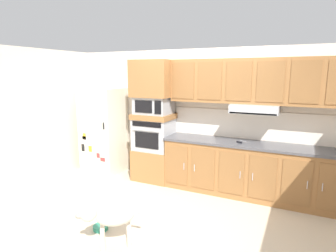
% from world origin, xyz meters
% --- Properties ---
extents(ground_plane, '(9.60, 9.60, 0.00)m').
position_xyz_m(ground_plane, '(0.00, 0.00, 0.00)').
color(ground_plane, beige).
extents(back_kitchen_wall, '(6.20, 0.12, 2.50)m').
position_xyz_m(back_kitchen_wall, '(0.00, 1.11, 1.25)').
color(back_kitchen_wall, silver).
rests_on(back_kitchen_wall, ground).
extents(side_panel_left, '(0.12, 7.10, 2.50)m').
position_xyz_m(side_panel_left, '(-2.80, 0.00, 1.25)').
color(side_panel_left, silver).
rests_on(side_panel_left, ground).
extents(refrigerator, '(0.76, 0.73, 1.76)m').
position_xyz_m(refrigerator, '(-2.10, 0.68, 0.88)').
color(refrigerator, silver).
rests_on(refrigerator, ground).
extents(oven_base_cabinet, '(0.74, 0.62, 0.60)m').
position_xyz_m(oven_base_cabinet, '(-0.94, 0.75, 0.30)').
color(oven_base_cabinet, '#996638').
rests_on(oven_base_cabinet, ground).
extents(built_in_oven, '(0.70, 0.62, 0.60)m').
position_xyz_m(built_in_oven, '(-0.94, 0.75, 0.90)').
color(built_in_oven, '#A8AAAF').
rests_on(built_in_oven, oven_base_cabinet).
extents(appliance_mid_shelf, '(0.74, 0.62, 0.10)m').
position_xyz_m(appliance_mid_shelf, '(-0.94, 0.75, 1.25)').
color(appliance_mid_shelf, '#996638').
rests_on(appliance_mid_shelf, built_in_oven).
extents(microwave, '(0.64, 0.54, 0.32)m').
position_xyz_m(microwave, '(-0.94, 0.75, 1.46)').
color(microwave, '#A8AAAF').
rests_on(microwave, appliance_mid_shelf).
extents(appliance_upper_cabinet, '(0.74, 0.62, 0.68)m').
position_xyz_m(appliance_upper_cabinet, '(-0.94, 0.75, 1.96)').
color(appliance_upper_cabinet, '#996638').
rests_on(appliance_upper_cabinet, microwave).
extents(lower_cabinet_run, '(2.91, 0.63, 0.88)m').
position_xyz_m(lower_cabinet_run, '(0.89, 0.75, 0.44)').
color(lower_cabinet_run, '#996638').
rests_on(lower_cabinet_run, ground).
extents(countertop_slab, '(2.95, 0.64, 0.04)m').
position_xyz_m(countertop_slab, '(0.89, 0.75, 0.90)').
color(countertop_slab, '#4C4C51').
rests_on(countertop_slab, lower_cabinet_run).
extents(backsplash_panel, '(2.95, 0.02, 0.50)m').
position_xyz_m(backsplash_panel, '(0.89, 1.04, 1.17)').
color(backsplash_panel, white).
rests_on(backsplash_panel, countertop_slab).
extents(upper_cabinet_with_hood, '(2.91, 0.48, 0.88)m').
position_xyz_m(upper_cabinet_with_hood, '(0.89, 0.87, 1.90)').
color(upper_cabinet_with_hood, '#996638').
rests_on(upper_cabinet_with_hood, backsplash_panel).
extents(screwdriver, '(0.15, 0.16, 0.03)m').
position_xyz_m(screwdriver, '(0.71, 0.68, 0.93)').
color(screwdriver, black).
rests_on(screwdriver, countertop_slab).
extents(dog, '(0.66, 0.54, 0.57)m').
position_xyz_m(dog, '(-0.35, -1.47, 0.39)').
color(dog, beige).
rests_on(dog, ground).
extents(dog_food_bowl, '(0.20, 0.20, 0.06)m').
position_xyz_m(dog_food_bowl, '(-0.70, -1.22, 0.03)').
color(dog_food_bowl, '#267F66').
rests_on(dog_food_bowl, ground).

